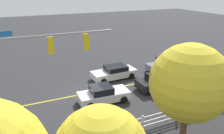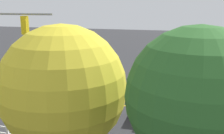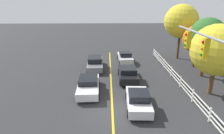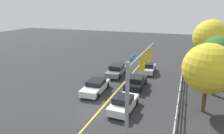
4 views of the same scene
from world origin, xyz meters
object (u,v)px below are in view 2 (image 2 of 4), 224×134
(tree_1, at_px, (63,88))
(tree_3, at_px, (196,98))
(car_0, at_px, (81,104))
(car_1, at_px, (172,111))
(car_3, at_px, (137,88))

(tree_1, relative_size, tree_3, 0.98)
(tree_1, height_order, tree_3, tree_3)
(car_0, relative_size, tree_1, 0.68)
(car_1, xyz_separation_m, tree_3, (-0.87, 8.45, 3.92))
(car_1, bearing_deg, car_0, -177.69)
(car_0, bearing_deg, tree_3, -48.13)
(car_3, relative_size, tree_1, 0.74)
(car_0, xyz_separation_m, tree_1, (-2.31, 6.94, 3.43))
(car_3, height_order, tree_3, tree_3)
(car_1, relative_size, car_3, 0.94)
(car_0, xyz_separation_m, car_1, (-5.81, -0.26, 0.02))
(car_1, bearing_deg, tree_3, -84.38)
(car_3, bearing_deg, car_0, 52.78)
(car_0, xyz_separation_m, car_3, (-2.98, -4.20, -0.01))
(car_1, relative_size, tree_3, 0.68)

